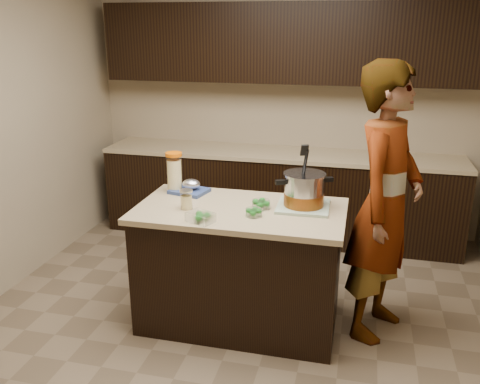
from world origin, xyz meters
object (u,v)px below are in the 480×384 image
object	(u,v)px
stock_pot	(304,192)
person	(385,204)
lemonade_pitcher	(174,174)
island	(240,266)

from	to	relation	value
stock_pot	person	world-z (taller)	person
stock_pot	person	xyz separation A→B (m)	(0.55, 0.03, -0.06)
person	lemonade_pitcher	bearing A→B (deg)	107.60
lemonade_pitcher	person	bearing A→B (deg)	-3.57
island	lemonade_pitcher	xyz separation A→B (m)	(-0.58, 0.25, 0.59)
island	stock_pot	size ratio (longest dim) A/B	3.49
stock_pot	lemonade_pitcher	size ratio (longest dim) A/B	1.39
island	stock_pot	world-z (taller)	stock_pot
person	island	bearing A→B (deg)	119.96
stock_pot	person	size ratio (longest dim) A/B	0.22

